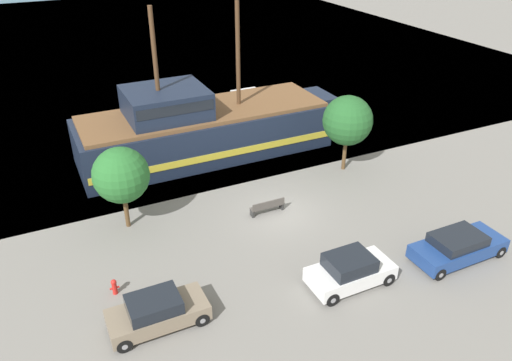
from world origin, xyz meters
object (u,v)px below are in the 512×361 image
(pirate_ship, at_px, (203,128))
(fire_hydrant, at_px, (114,286))
(moored_boat_dockside, at_px, (250,103))
(bench_promenade_east, at_px, (268,206))
(parked_car_curb_front, at_px, (350,271))
(parked_car_curb_mid, at_px, (458,246))
(parked_car_curb_rear, at_px, (157,312))

(pirate_ship, bearing_deg, fire_hydrant, -126.20)
(fire_hydrant, bearing_deg, pirate_ship, 53.80)
(pirate_ship, bearing_deg, moored_boat_dockside, 44.11)
(moored_boat_dockside, bearing_deg, pirate_ship, -135.89)
(bench_promenade_east, bearing_deg, moored_boat_dockside, 68.41)
(fire_hydrant, bearing_deg, moored_boat_dockside, 50.10)
(pirate_ship, distance_m, parked_car_curb_front, 15.79)
(parked_car_curb_mid, bearing_deg, pirate_ship, 113.08)
(moored_boat_dockside, distance_m, parked_car_curb_mid, 22.64)
(moored_boat_dockside, relative_size, parked_car_curb_front, 1.43)
(parked_car_curb_rear, bearing_deg, parked_car_curb_front, -8.53)
(parked_car_curb_mid, relative_size, fire_hydrant, 6.22)
(moored_boat_dockside, relative_size, bench_promenade_east, 2.87)
(parked_car_curb_rear, xyz_separation_m, fire_hydrant, (-1.21, 2.68, -0.30))
(moored_boat_dockside, relative_size, parked_car_curb_mid, 1.18)
(parked_car_curb_mid, relative_size, bench_promenade_east, 2.43)
(parked_car_curb_front, xyz_separation_m, parked_car_curb_rear, (-8.55, 1.28, -0.05))
(pirate_ship, bearing_deg, parked_car_curb_rear, -117.11)
(parked_car_curb_rear, height_order, fire_hydrant, parked_car_curb_rear)
(bench_promenade_east, bearing_deg, parked_car_curb_rear, -144.46)
(moored_boat_dockside, bearing_deg, parked_car_curb_front, -103.54)
(fire_hydrant, distance_m, bench_promenade_east, 9.55)
(parked_car_curb_front, bearing_deg, pirate_ship, 94.24)
(parked_car_curb_rear, relative_size, bench_promenade_east, 2.07)
(moored_boat_dockside, relative_size, parked_car_curb_rear, 1.39)
(parked_car_curb_mid, distance_m, parked_car_curb_rear, 14.50)
(pirate_ship, xyz_separation_m, moored_boat_dockside, (6.45, 6.25, -1.29))
(parked_car_curb_mid, bearing_deg, fire_hydrant, 163.39)
(parked_car_curb_mid, relative_size, parked_car_curb_rear, 1.18)
(parked_car_curb_front, height_order, bench_promenade_east, parked_car_curb_front)
(pirate_ship, distance_m, moored_boat_dockside, 9.07)
(parked_car_curb_rear, bearing_deg, parked_car_curb_mid, -7.78)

